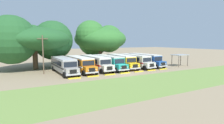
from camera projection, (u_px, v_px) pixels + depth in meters
name	position (u px, v px, depth m)	size (l,w,h in m)	color
ground_plane	(124.00, 73.00, 33.34)	(220.00, 220.00, 0.00)	#937F60
foreground_grass_strip	(157.00, 82.00, 25.93)	(80.00, 10.98, 0.01)	olive
parked_bus_slot_0	(64.00, 64.00, 33.31)	(2.69, 10.84, 2.82)	#9E9993
parked_bus_slot_1	(79.00, 63.00, 35.08)	(2.91, 10.87, 2.82)	orange
parked_bus_slot_2	(95.00, 62.00, 36.84)	(2.98, 10.88, 2.82)	silver
parked_bus_slot_3	(108.00, 62.00, 37.98)	(2.95, 10.87, 2.82)	teal
parked_bus_slot_4	(121.00, 61.00, 40.01)	(3.19, 10.91, 2.82)	yellow
parked_bus_slot_5	(134.00, 60.00, 40.85)	(2.87, 10.86, 2.82)	silver
parked_bus_slot_6	(145.00, 59.00, 42.83)	(2.95, 10.87, 2.82)	#23519E
curb_wheelstop_0	(75.00, 78.00, 28.40)	(2.00, 0.36, 0.15)	yellow
curb_wheelstop_1	(93.00, 76.00, 29.94)	(2.00, 0.36, 0.15)	yellow
curb_wheelstop_2	(110.00, 75.00, 31.48)	(2.00, 0.36, 0.15)	yellow
curb_wheelstop_3	(125.00, 73.00, 33.02)	(2.00, 0.36, 0.15)	yellow
curb_wheelstop_4	(139.00, 72.00, 34.56)	(2.00, 0.36, 0.15)	yellow
curb_wheelstop_5	(151.00, 70.00, 36.10)	(2.00, 0.36, 0.15)	yellow
curb_wheelstop_6	(163.00, 69.00, 37.64)	(2.00, 0.36, 0.15)	yellow
broad_shade_tree	(99.00, 39.00, 50.57)	(14.43, 16.24, 11.13)	brown
secondary_tree	(33.00, 40.00, 37.56)	(17.11, 14.20, 10.67)	brown
utility_pole	(43.00, 54.00, 31.92)	(1.80, 0.20, 6.82)	brown
waiting_shelter	(180.00, 56.00, 42.27)	(3.60, 2.60, 2.72)	brown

